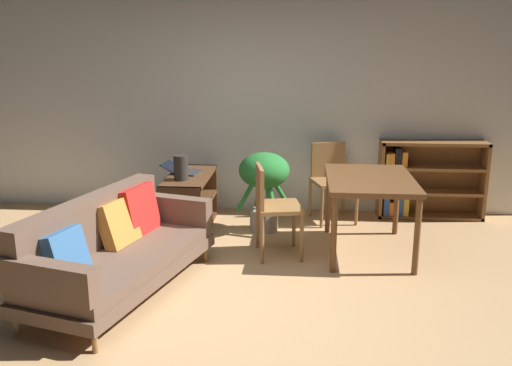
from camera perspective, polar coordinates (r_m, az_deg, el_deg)
The scene contains 11 objects.
ground_plane at distance 4.44m, azimuth -3.51°, elevation -12.67°, with size 8.16×8.16×0.00m, color tan.
back_wall_panel at distance 6.67m, azimuth -0.36°, elevation 8.61°, with size 6.80×0.10×2.70m, color silver.
fabric_couch at distance 4.69m, azimuth -14.62°, elevation -6.45°, with size 1.26×2.01×0.79m.
media_console at distance 6.13m, azimuth -6.89°, elevation -1.95°, with size 0.45×1.08×0.61m.
open_laptop at distance 6.16m, azimuth -7.60°, elevation 1.32°, with size 0.45×0.36×0.11m.
desk_speaker at distance 5.82m, azimuth -7.81°, elevation 1.60°, with size 0.15×0.15×0.27m.
potted_floor_plant at distance 5.95m, azimuth 0.85°, elevation 0.43°, with size 0.61×0.55×0.87m.
dining_table at distance 5.42m, azimuth 11.75°, elevation -0.27°, with size 0.83×1.19×0.76m.
dining_chair_near at distance 6.42m, azimuth 7.85°, elevation 0.66°, with size 0.57×0.57×0.89m.
dining_chair_far at distance 5.25m, azimuth 1.68°, elevation -2.13°, with size 0.49×0.53×0.89m.
bookshelf at distance 6.78m, azimuth 16.92°, elevation 0.29°, with size 1.22×0.30×0.91m.
Camera 1 is at (0.59, -3.91, 2.01)m, focal length 38.46 mm.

